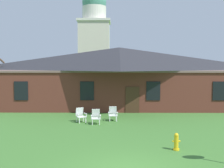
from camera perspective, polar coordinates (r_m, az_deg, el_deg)
brick_building at (r=26.95m, az=1.46°, el=1.81°), size 21.80×10.40×5.47m
dome_tower at (r=45.58m, az=-3.62°, el=8.68°), size 5.18×5.18×16.54m
lawn_chair_by_porch at (r=18.87m, az=-6.47°, el=-6.27°), size 0.82×0.86×0.96m
lawn_chair_near_door at (r=18.21m, az=-3.32°, el=-6.63°), size 0.68×0.71×0.96m
lawn_chair_left_end at (r=19.23m, az=0.19°, el=-6.04°), size 0.66×0.69×0.96m
fire_hydrant at (r=13.20m, az=13.03°, el=-11.51°), size 0.36×0.28×0.79m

